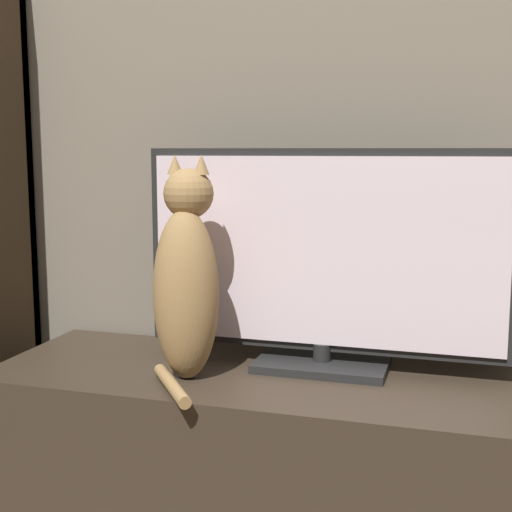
{
  "coord_description": "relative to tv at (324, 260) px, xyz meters",
  "views": [
    {
      "loc": [
        0.4,
        -0.62,
        1.05
      ],
      "look_at": [
        -0.07,
        0.94,
        0.81
      ],
      "focal_mm": 50.0,
      "sensor_mm": 36.0,
      "label": 1
    }
  ],
  "objects": [
    {
      "name": "cat",
      "position": [
        -0.29,
        -0.16,
        -0.04
      ],
      "size": [
        0.17,
        0.29,
        0.51
      ],
      "rotation": [
        0.0,
        0.0,
        0.04
      ],
      "color": "#997547",
      "rests_on": "tv_stand"
    },
    {
      "name": "tv",
      "position": [
        0.0,
        0.0,
        0.0
      ],
      "size": [
        0.88,
        0.19,
        0.53
      ],
      "color": "black",
      "rests_on": "tv_stand"
    },
    {
      "name": "wall_back",
      "position": [
        -0.07,
        0.2,
        0.51
      ],
      "size": [
        4.8,
        0.05,
        2.6
      ],
      "color": "#756B5B",
      "rests_on": "ground_plane"
    },
    {
      "name": "tv_stand",
      "position": [
        -0.07,
        -0.08,
        -0.53
      ],
      "size": [
        1.41,
        0.48,
        0.53
      ],
      "color": "#33281E",
      "rests_on": "ground_plane"
    }
  ]
}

